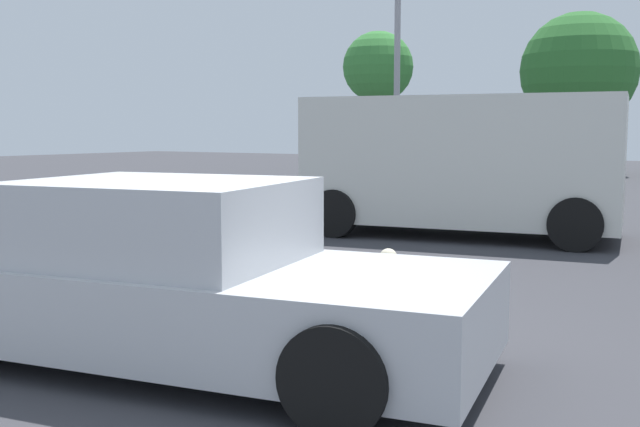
{
  "coord_description": "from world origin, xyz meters",
  "views": [
    {
      "loc": [
        3.42,
        -4.19,
        1.69
      ],
      "look_at": [
        -0.35,
        1.79,
        0.9
      ],
      "focal_mm": 42.22,
      "sensor_mm": 36.0,
      "label": 1
    }
  ],
  "objects_px": {
    "sedan_foreground": "(170,279)",
    "van_white": "(463,161)",
    "light_post_near": "(398,6)",
    "dog": "(395,266)"
  },
  "relations": [
    {
      "from": "light_post_near",
      "to": "sedan_foreground",
      "type": "bearing_deg",
      "value": -71.21
    },
    {
      "from": "van_white",
      "to": "light_post_near",
      "type": "distance_m",
      "value": 6.24
    },
    {
      "from": "sedan_foreground",
      "to": "light_post_near",
      "type": "height_order",
      "value": "light_post_near"
    },
    {
      "from": "sedan_foreground",
      "to": "light_post_near",
      "type": "relative_size",
      "value": 0.73
    },
    {
      "from": "sedan_foreground",
      "to": "light_post_near",
      "type": "distance_m",
      "value": 12.82
    },
    {
      "from": "sedan_foreground",
      "to": "van_white",
      "type": "distance_m",
      "value": 7.45
    },
    {
      "from": "dog",
      "to": "van_white",
      "type": "distance_m",
      "value": 4.52
    },
    {
      "from": "dog",
      "to": "van_white",
      "type": "relative_size",
      "value": 0.1
    },
    {
      "from": "dog",
      "to": "van_white",
      "type": "bearing_deg",
      "value": -33.12
    },
    {
      "from": "sedan_foreground",
      "to": "van_white",
      "type": "relative_size",
      "value": 0.94
    }
  ]
}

